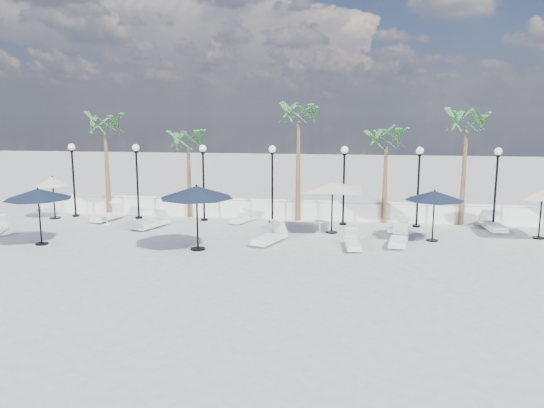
# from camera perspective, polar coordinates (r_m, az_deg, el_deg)

# --- Properties ---
(ground) EXTENTS (100.00, 100.00, 0.00)m
(ground) POSITION_cam_1_polar(r_m,az_deg,el_deg) (20.25, -2.69, -5.75)
(ground) COLOR gray
(ground) RESTS_ON ground
(balustrade) EXTENTS (26.00, 0.30, 1.01)m
(balustrade) POSITION_cam_1_polar(r_m,az_deg,el_deg) (27.35, 0.34, -0.61)
(balustrade) COLOR white
(balustrade) RESTS_ON ground
(lamppost_0) EXTENTS (0.36, 0.36, 3.84)m
(lamppost_0) POSITION_cam_1_polar(r_m,az_deg,el_deg) (29.50, -20.63, 3.49)
(lamppost_0) COLOR black
(lamppost_0) RESTS_ON ground
(lamppost_1) EXTENTS (0.36, 0.36, 3.84)m
(lamppost_1) POSITION_cam_1_polar(r_m,az_deg,el_deg) (27.97, -14.33, 3.50)
(lamppost_1) COLOR black
(lamppost_1) RESTS_ON ground
(lamppost_2) EXTENTS (0.36, 0.36, 3.84)m
(lamppost_2) POSITION_cam_1_polar(r_m,az_deg,el_deg) (26.81, -7.40, 3.46)
(lamppost_2) COLOR black
(lamppost_2) RESTS_ON ground
(lamppost_3) EXTENTS (0.36, 0.36, 3.84)m
(lamppost_3) POSITION_cam_1_polar(r_m,az_deg,el_deg) (26.07, 0.03, 3.37)
(lamppost_3) COLOR black
(lamppost_3) RESTS_ON ground
(lamppost_4) EXTENTS (0.36, 0.36, 3.84)m
(lamppost_4) POSITION_cam_1_polar(r_m,az_deg,el_deg) (25.80, 7.75, 3.21)
(lamppost_4) COLOR black
(lamppost_4) RESTS_ON ground
(lamppost_5) EXTENTS (0.36, 0.36, 3.84)m
(lamppost_5) POSITION_cam_1_polar(r_m,az_deg,el_deg) (25.99, 15.50, 2.99)
(lamppost_5) COLOR black
(lamppost_5) RESTS_ON ground
(lamppost_6) EXTENTS (0.36, 0.36, 3.84)m
(lamppost_6) POSITION_cam_1_polar(r_m,az_deg,el_deg) (26.65, 22.99, 2.72)
(lamppost_6) COLOR black
(lamppost_6) RESTS_ON ground
(palm_0) EXTENTS (2.60, 2.60, 5.50)m
(palm_0) POSITION_cam_1_polar(r_m,az_deg,el_deg) (29.38, -17.53, 7.64)
(palm_0) COLOR brown
(palm_0) RESTS_ON ground
(palm_1) EXTENTS (2.60, 2.60, 4.70)m
(palm_1) POSITION_cam_1_polar(r_m,az_deg,el_deg) (27.75, -9.01, 6.26)
(palm_1) COLOR brown
(palm_1) RESTS_ON ground
(palm_2) EXTENTS (2.60, 2.60, 6.10)m
(palm_2) POSITION_cam_1_polar(r_m,az_deg,el_deg) (26.56, 2.88, 9.15)
(palm_2) COLOR brown
(palm_2) RESTS_ON ground
(palm_3) EXTENTS (2.60, 2.60, 4.90)m
(palm_3) POSITION_cam_1_polar(r_m,az_deg,el_deg) (26.52, 12.20, 6.42)
(palm_3) COLOR brown
(palm_3) RESTS_ON ground
(palm_4) EXTENTS (2.60, 2.60, 5.70)m
(palm_4) POSITION_cam_1_polar(r_m,az_deg,el_deg) (26.98, 20.20, 7.75)
(palm_4) COLOR brown
(palm_4) RESTS_ON ground
(lounger_1) EXTENTS (1.09, 2.16, 0.77)m
(lounger_1) POSITION_cam_1_polar(r_m,az_deg,el_deg) (28.13, -17.20, -1.20)
(lounger_1) COLOR silver
(lounger_1) RESTS_ON ground
(lounger_2) EXTENTS (1.28, 2.15, 0.77)m
(lounger_2) POSITION_cam_1_polar(r_m,az_deg,el_deg) (25.80, -12.80, -1.98)
(lounger_2) COLOR silver
(lounger_2) RESTS_ON ground
(lounger_3) EXTENTS (1.36, 2.21, 0.79)m
(lounger_3) POSITION_cam_1_polar(r_m,az_deg,el_deg) (22.26, -0.26, -3.59)
(lounger_3) COLOR silver
(lounger_3) RESTS_ON ground
(lounger_4) EXTENTS (0.75, 1.82, 0.66)m
(lounger_4) POSITION_cam_1_polar(r_m,az_deg,el_deg) (21.69, 8.69, -4.18)
(lounger_4) COLOR silver
(lounger_4) RESTS_ON ground
(lounger_5) EXTENTS (1.02, 1.72, 0.61)m
(lounger_5) POSITION_cam_1_polar(r_m,az_deg,el_deg) (26.41, -3.20, -1.59)
(lounger_5) COLOR silver
(lounger_5) RESTS_ON ground
(lounger_6) EXTENTS (1.00, 2.16, 0.78)m
(lounger_6) POSITION_cam_1_polar(r_m,az_deg,el_deg) (22.54, 13.46, -3.71)
(lounger_6) COLOR silver
(lounger_6) RESTS_ON ground
(lounger_7) EXTENTS (1.12, 1.70, 0.61)m
(lounger_7) POSITION_cam_1_polar(r_m,az_deg,el_deg) (25.17, 13.48, -2.42)
(lounger_7) COLOR silver
(lounger_7) RESTS_ON ground
(lounger_8) EXTENTS (0.90, 2.23, 0.81)m
(lounger_8) POSITION_cam_1_polar(r_m,az_deg,el_deg) (26.71, 22.66, -2.07)
(lounger_8) COLOR silver
(lounger_8) RESTS_ON ground
(side_table_0) EXTENTS (0.47, 0.47, 0.46)m
(side_table_0) POSITION_cam_1_polar(r_m,az_deg,el_deg) (27.22, -17.34, -1.53)
(side_table_0) COLOR silver
(side_table_0) RESTS_ON ground
(side_table_1) EXTENTS (0.47, 0.47, 0.46)m
(side_table_1) POSITION_cam_1_polar(r_m,az_deg,el_deg) (26.38, -3.19, -1.45)
(side_table_1) COLOR silver
(side_table_1) RESTS_ON ground
(side_table_2) EXTENTS (0.57, 0.57, 0.55)m
(side_table_2) POSITION_cam_1_polar(r_m,az_deg,el_deg) (24.23, 5.19, -2.35)
(side_table_2) COLOR silver
(side_table_2) RESTS_ON ground
(parasol_navy_left) EXTENTS (2.73, 2.73, 2.41)m
(parasol_navy_left) POSITION_cam_1_polar(r_m,az_deg,el_deg) (23.77, -23.87, 0.98)
(parasol_navy_left) COLOR black
(parasol_navy_left) RESTS_ON ground
(parasol_navy_mid) EXTENTS (2.95, 2.95, 2.64)m
(parasol_navy_mid) POSITION_cam_1_polar(r_m,az_deg,el_deg) (21.07, -8.12, 1.24)
(parasol_navy_mid) COLOR black
(parasol_navy_mid) RESTS_ON ground
(parasol_navy_right) EXTENTS (2.48, 2.48, 2.22)m
(parasol_navy_right) POSITION_cam_1_polar(r_m,az_deg,el_deg) (23.39, 17.08, 0.84)
(parasol_navy_right) COLOR black
(parasol_navy_right) RESTS_ON ground
(parasol_cream_sq_a) EXTENTS (5.08, 5.08, 2.50)m
(parasol_cream_sq_a) POSITION_cam_1_polar(r_m,az_deg,el_deg) (23.98, 6.53, 2.29)
(parasol_cream_sq_a) COLOR black
(parasol_cream_sq_a) RESTS_ON ground
(parasol_cream_sq_b) EXTENTS (4.66, 4.66, 2.34)m
(parasol_cream_sq_b) POSITION_cam_1_polar(r_m,az_deg,el_deg) (25.56, 27.10, 1.39)
(parasol_cream_sq_b) COLOR black
(parasol_cream_sq_b) RESTS_ON ground
(parasol_cream_small) EXTENTS (1.82, 1.82, 2.23)m
(parasol_cream_small) POSITION_cam_1_polar(r_m,az_deg,el_deg) (29.40, -22.52, 2.20)
(parasol_cream_small) COLOR black
(parasol_cream_small) RESTS_ON ground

